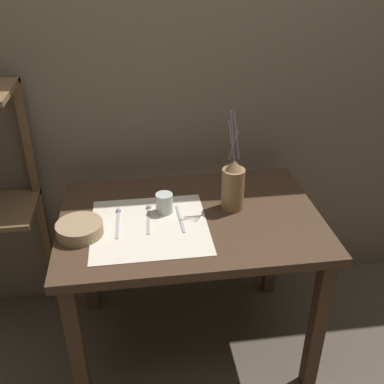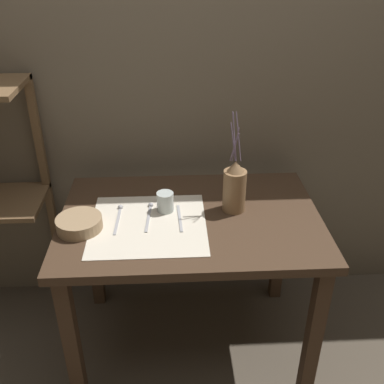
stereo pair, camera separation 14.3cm
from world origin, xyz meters
name	(u,v)px [view 2 (the right image)]	position (x,y,z in m)	size (l,w,h in m)	color
ground_plane	(191,340)	(0.00, 0.00, 0.00)	(12.00, 12.00, 0.00)	brown
stone_wall_back	(185,86)	(0.00, 0.50, 1.20)	(7.00, 0.06, 2.40)	#6B5E4C
wooden_table	(190,236)	(0.00, 0.00, 0.66)	(1.13, 0.77, 0.77)	#422D1E
linen_cloth	(148,224)	(-0.18, -0.06, 0.77)	(0.49, 0.47, 0.00)	beige
pitcher_with_flowers	(235,188)	(0.19, 0.04, 0.88)	(0.10, 0.10, 0.45)	olive
wooden_bowl	(79,224)	(-0.46, -0.08, 0.80)	(0.19, 0.19, 0.05)	#9E7F5B
glass_tumbler_near	(165,202)	(-0.11, 0.05, 0.82)	(0.08, 0.08, 0.09)	#B7C1BC
spoon_inner	(119,213)	(-0.31, 0.03, 0.77)	(0.02, 0.22, 0.02)	#A8A8AD
spoon_outer	(150,211)	(-0.18, 0.04, 0.77)	(0.03, 0.22, 0.02)	#A8A8AD
knife_center	(180,218)	(-0.05, -0.02, 0.77)	(0.02, 0.21, 0.00)	#A8A8AD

